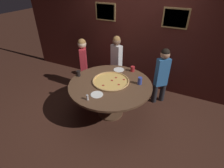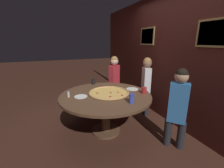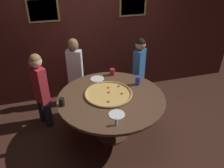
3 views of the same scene
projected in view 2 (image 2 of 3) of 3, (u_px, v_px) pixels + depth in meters
The scene contains 13 objects.
ground_plane at pixel (106, 131), 2.83m from camera, with size 24.00×24.00×0.00m, color #422319.
back_wall at pixel (171, 59), 2.98m from camera, with size 6.40×0.08×2.60m.
dining_table at pixel (106, 101), 2.66m from camera, with size 1.59×1.59×0.74m.
giant_pizza at pixel (109, 93), 2.67m from camera, with size 0.72×0.72×0.03m.
drink_cup_by_shaker at pixel (93, 82), 3.24m from camera, with size 0.08×0.08×0.11m, color black.
drink_cup_beside_pizza at pixel (144, 90), 2.67m from camera, with size 0.09×0.09×0.11m, color #B22328.
drink_cup_far_left at pixel (132, 99), 2.24m from camera, with size 0.08×0.08×0.14m, color #384CB7.
white_plate_far_back at pixel (132, 89), 2.91m from camera, with size 0.23×0.23×0.01m, color white.
white_plate_right_side at pixel (81, 97), 2.51m from camera, with size 0.22×0.22×0.01m, color white.
condiment_shaker at pixel (68, 94), 2.49m from camera, with size 0.04×0.04×0.10m.
diner_far_left at pixel (114, 79), 3.74m from camera, with size 0.27×0.34×1.29m.
diner_centre_back at pixel (146, 83), 3.37m from camera, with size 0.34×0.22×1.30m.
diner_far_right at pixel (178, 105), 2.24m from camera, with size 0.31×0.30×1.28m.
Camera 2 is at (2.33, -0.84, 1.64)m, focal length 24.00 mm.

